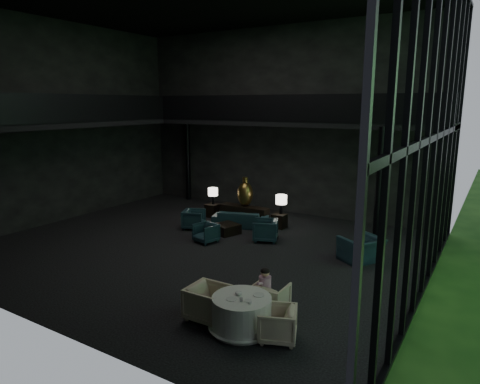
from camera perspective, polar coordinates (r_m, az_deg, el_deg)
The scene contains 34 objects.
floor at distance 14.60m, azimuth -5.27°, elevation -7.38°, with size 14.00×12.00×0.02m, color black.
wall_back at distance 18.95m, azimuth 5.55°, elevation 9.35°, with size 14.00×0.04×8.00m, color black.
wall_front at distance 9.74m, azimuth -27.46°, elevation 5.90°, with size 14.00×0.04×8.00m, color black.
wall_left at distance 18.88m, azimuth -23.00°, elevation 8.48°, with size 0.04×12.00×8.00m, color black.
curtain_wall at distance 11.12m, azimuth 24.58°, elevation 6.72°, with size 0.20×12.00×8.00m, color black, non-canonical shape.
mezzanine_left at distance 18.08m, azimuth -21.12°, elevation 8.52°, with size 2.00×12.00×0.25m, color black.
mezzanine_back at distance 17.62m, azimuth 7.06°, elevation 9.14°, with size 12.00×2.00×0.25m, color black.
railing_left at distance 17.28m, azimuth -19.21°, elevation 10.53°, with size 0.06×12.00×1.00m, color black.
railing_back at distance 16.70m, azimuth 5.66°, elevation 11.10°, with size 12.00×0.06×1.00m, color black.
column_nw at distance 21.55m, azimuth -6.97°, elevation 4.26°, with size 0.24×0.24×4.00m, color black.
column_ne at distance 15.66m, azimuth 18.06°, elevation 0.97°, with size 0.24×0.24×4.00m, color black.
console at distance 17.50m, azimuth 0.58°, elevation -2.95°, with size 2.10×0.48×0.67m, color black.
bronze_urn at distance 17.36m, azimuth 0.70°, elevation -0.22°, with size 0.63×0.63×1.18m.
side_table_left at distance 18.36m, azimuth -3.70°, elevation -2.46°, with size 0.50×0.50×0.55m, color black.
table_lamp_left at distance 18.24m, azimuth -3.63°, elevation -0.07°, with size 0.41×0.41×0.69m.
side_table_right at distance 16.77m, azimuth 5.28°, elevation -3.86°, with size 0.50×0.50×0.55m, color black.
table_lamp_right at distance 16.69m, azimuth 5.52°, elevation -1.11°, with size 0.44×0.44×0.74m.
sofa at distance 16.83m, azimuth 0.04°, elevation -3.19°, with size 2.22×0.65×0.87m, color #2A3F52.
lounge_armchair_west at distance 16.65m, azimuth -6.17°, elevation -3.43°, with size 0.84×0.79×0.86m, color #293E4E.
lounge_armchair_east at distance 15.13m, azimuth 3.39°, elevation -4.84°, with size 0.89×0.84×0.92m, color #182B30.
lounge_armchair_south at distance 15.03m, azimuth -4.57°, elevation -5.42°, with size 0.67×0.63×0.69m, color #17343C.
window_armchair at distance 13.68m, azimuth 15.89°, elevation -6.68°, with size 1.27×0.82×1.11m, color #283946.
coffee_table at distance 16.01m, azimuth -1.83°, elevation -4.93°, with size 0.82×0.82×0.36m, color black.
dining_table at distance 9.50m, azimuth 0.21°, elevation -16.15°, with size 1.44×1.44×0.75m.
dining_chair_north at distance 10.26m, azimuth 4.13°, elevation -13.69°, with size 0.72×0.67×0.74m, color beige.
dining_chair_east at distance 9.15m, azimuth 5.01°, elevation -16.93°, with size 0.74×0.70×0.77m, color beige.
dining_chair_west at distance 9.87m, azimuth -4.32°, elevation -14.04°, with size 0.94×0.88×0.96m, color beige.
child at distance 10.09m, azimuth 3.35°, elevation -11.73°, with size 0.29×0.29×0.61m.
plate_a at distance 9.21m, azimuth -1.14°, elevation -14.09°, with size 0.23×0.23×0.01m, color white.
plate_b at distance 9.39m, azimuth 2.50°, elevation -13.54°, with size 0.24×0.24×0.02m, color white.
saucer at distance 9.14m, azimuth 1.06°, elevation -14.28°, with size 0.16×0.16×0.01m, color white.
coffee_cup at distance 9.02m, azimuth 1.30°, elevation -14.44°, with size 0.07×0.07×0.06m, color white.
cereal_bowl at distance 9.39m, azimuth -0.20°, elevation -13.33°, with size 0.15×0.15×0.08m, color white.
cream_pot at distance 9.11m, azimuth 0.15°, elevation -14.16°, with size 0.06×0.06×0.08m, color #99999E.
Camera 1 is at (8.32, -11.01, 4.77)m, focal length 32.00 mm.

